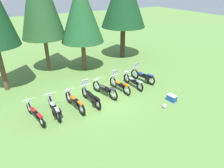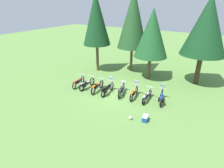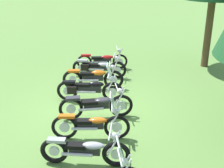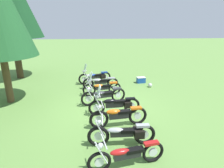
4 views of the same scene
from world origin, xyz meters
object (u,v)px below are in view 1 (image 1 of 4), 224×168
motorcycle_2 (75,102)px  motorcycle_4 (105,89)px  pine_tree_2 (81,11)px  dropped_helmet (164,106)px  motorcycle_5 (120,85)px  motorcycle_6 (133,81)px  picnic_cooler (172,98)px  motorcycle_7 (143,76)px  motorcycle_3 (91,97)px  motorcycle_0 (35,113)px  motorcycle_1 (54,108)px

motorcycle_2 → motorcycle_4: motorcycle_2 is taller
pine_tree_2 → dropped_helmet: 9.28m
motorcycle_5 → motorcycle_6: bearing=-94.3°
picnic_cooler → motorcycle_5: bearing=127.9°
motorcycle_4 → motorcycle_7: size_ratio=1.04×
dropped_helmet → picnic_cooler: bearing=22.1°
motorcycle_3 → motorcycle_5: motorcycle_3 is taller
motorcycle_6 → dropped_helmet: motorcycle_6 is taller
motorcycle_4 → dropped_helmet: (2.36, -3.06, -0.33)m
pine_tree_2 → motorcycle_2: bearing=-118.2°
motorcycle_0 → dropped_helmet: (6.83, -2.55, -0.29)m
motorcycle_1 → motorcycle_2: size_ratio=0.98×
motorcycle_3 → motorcycle_4: bearing=-72.2°
motorcycle_2 → picnic_cooler: 5.95m
motorcycle_1 → picnic_cooler: 7.08m
motorcycle_4 → picnic_cooler: motorcycle_4 is taller
motorcycle_5 → motorcycle_6: size_ratio=0.98×
motorcycle_0 → dropped_helmet: bearing=-121.4°
motorcycle_2 → motorcycle_6: motorcycle_2 is taller
motorcycle_6 → motorcycle_4: bearing=91.0°
motorcycle_2 → motorcycle_7: motorcycle_7 is taller
picnic_cooler → motorcycle_1: bearing=162.4°
motorcycle_7 → picnic_cooler: (-0.12, -3.12, -0.26)m
motorcycle_3 → motorcycle_4: size_ratio=1.02×
motorcycle_2 → dropped_helmet: (4.59, -2.54, -0.34)m
motorcycle_2 → pine_tree_2: (2.86, 5.34, 4.24)m
motorcycle_7 → dropped_helmet: size_ratio=8.24×
motorcycle_5 → dropped_helmet: motorcycle_5 is taller
motorcycle_3 → motorcycle_0: bearing=86.3°
motorcycle_1 → motorcycle_5: size_ratio=1.05×
motorcycle_0 → motorcycle_4: bearing=-94.5°
motorcycle_0 → motorcycle_3: size_ratio=0.97×
motorcycle_1 → motorcycle_3: 2.26m
motorcycle_1 → motorcycle_6: bearing=-83.1°
motorcycle_3 → motorcycle_7: (4.60, 0.92, -0.01)m
motorcycle_1 → motorcycle_2: motorcycle_2 is taller
motorcycle_3 → dropped_helmet: bearing=-130.3°
motorcycle_5 → pine_tree_2: 6.40m
motorcycle_4 → motorcycle_5: bearing=-101.5°
motorcycle_1 → motorcycle_6: 5.80m
motorcycle_0 → dropped_helmet: motorcycle_0 is taller
motorcycle_3 → motorcycle_4: motorcycle_3 is taller
motorcycle_3 → dropped_helmet: size_ratio=8.76×
motorcycle_3 → motorcycle_2: bearing=87.8°
motorcycle_0 → motorcycle_5: size_ratio=1.04×
motorcycle_4 → dropped_helmet: size_ratio=8.56×
motorcycle_7 → motorcycle_4: bearing=83.0°
motorcycle_5 → motorcycle_1: bearing=90.2°
motorcycle_5 → picnic_cooler: 3.49m
motorcycle_0 → motorcycle_4: (4.46, 0.50, 0.04)m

